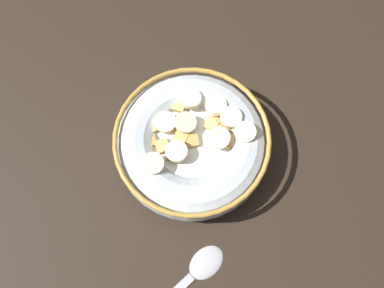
# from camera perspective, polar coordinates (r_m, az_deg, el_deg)

# --- Properties ---
(ground_plane) EXTENTS (1.00, 1.00, 0.02)m
(ground_plane) POSITION_cam_1_polar(r_m,az_deg,el_deg) (0.55, 0.00, -1.31)
(ground_plane) COLOR black
(cereal_bowl) EXTENTS (0.19, 0.19, 0.06)m
(cereal_bowl) POSITION_cam_1_polar(r_m,az_deg,el_deg) (0.52, 0.01, 0.02)
(cereal_bowl) COLOR #B2BCC6
(cereal_bowl) RESTS_ON ground_plane
(spoon) EXTENTS (0.03, 0.18, 0.01)m
(spoon) POSITION_cam_1_polar(r_m,az_deg,el_deg) (0.52, -0.05, -17.62)
(spoon) COLOR #A5A5AD
(spoon) RESTS_ON ground_plane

